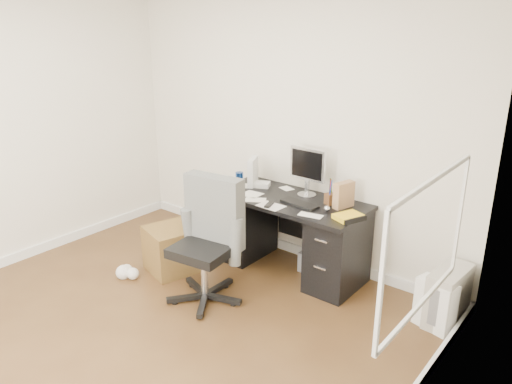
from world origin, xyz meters
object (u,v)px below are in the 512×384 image
lcd_monitor (308,172)px  keyboard (299,204)px  wicker_basket (172,249)px  desk (289,232)px  pc_tower (448,296)px  office_chair (203,243)px

lcd_monitor → keyboard: size_ratio=1.28×
keyboard → wicker_basket: size_ratio=0.84×
desk → pc_tower: size_ratio=3.15×
keyboard → lcd_monitor: bearing=115.4°
lcd_monitor → keyboard: bearing=-70.7°
lcd_monitor → keyboard: lcd_monitor is taller
desk → wicker_basket: 1.17m
desk → lcd_monitor: (0.08, 0.17, 0.59)m
lcd_monitor → wicker_basket: bearing=-136.3°
lcd_monitor → office_chair: (-0.33, -1.10, -0.44)m
keyboard → office_chair: 0.97m
lcd_monitor → pc_tower: lcd_monitor is taller
lcd_monitor → office_chair: 1.23m
desk → keyboard: bearing=-25.9°
desk → pc_tower: bearing=2.2°
lcd_monitor → office_chair: lcd_monitor is taller
pc_tower → keyboard: bearing=-169.6°
keyboard → office_chair: size_ratio=0.34×
lcd_monitor → pc_tower: bearing=-3.1°
desk → pc_tower: (1.54, 0.06, -0.16)m
pc_tower → wicker_basket: bearing=-157.5°
lcd_monitor → keyboard: 0.35m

